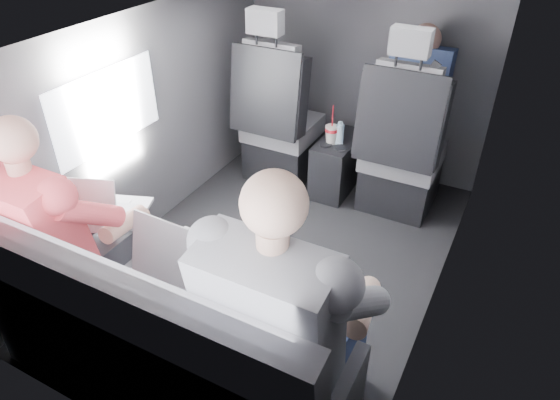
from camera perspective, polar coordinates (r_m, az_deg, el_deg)
The scene contains 20 objects.
floor at distance 3.05m, azimuth -0.01°, elevation -6.48°, with size 2.60×2.60×0.00m, color black.
ceiling at distance 2.41m, azimuth -0.01°, elevation 18.83°, with size 2.60×2.60×0.00m, color #B2B2AD.
panel_left at distance 3.14m, azimuth -14.85°, elevation 8.24°, with size 0.02×2.60×1.35m, color #56565B.
panel_right at distance 2.44m, azimuth 19.03°, elevation -0.38°, with size 0.02×2.60×1.35m, color #56565B.
panel_front at distance 3.76m, azimuth 9.51°, elevation 13.16°, with size 1.80×0.02×1.35m, color #56565B.
panel_back at distance 1.85m, azimuth -19.61°, elevation -13.18°, with size 1.80×0.02×1.35m, color #56565B.
side_window at distance 2.85m, azimuth -19.11°, elevation 9.79°, with size 0.02×0.75×0.42m, color white.
seatbelt at distance 3.04m, azimuth 13.73°, elevation 10.12°, with size 0.05×0.01×0.65m, color black.
front_seat_left at distance 3.64m, azimuth -0.12°, elevation 8.20°, with size 0.52×0.58×1.26m.
front_seat_right at distance 3.36m, azimuth 13.64°, elevation 4.88°, with size 0.52×0.58×1.26m.
center_console at distance 3.60m, azimuth 6.55°, elevation 4.07°, with size 0.24×0.48×0.41m.
rear_bench at distance 2.22m, azimuth -13.40°, elevation -15.94°, with size 1.60×0.57×0.92m.
soda_cup at distance 3.42m, azimuth 5.91°, elevation 7.55°, with size 0.09×0.09×0.27m.
water_bottle at distance 3.41m, azimuth 6.84°, elevation 7.51°, with size 0.06×0.06×0.16m.
laptop_white at distance 2.49m, azimuth -20.02°, elevation -0.95°, with size 0.42×0.44×0.26m.
laptop_silver at distance 2.09m, azimuth -10.02°, elevation -6.50°, with size 0.41×0.36×0.28m.
laptop_black at distance 1.91m, azimuth 1.84°, elevation -10.56°, with size 0.42×0.41×0.26m.
passenger_rear_left at distance 2.37m, azimuth -23.10°, elevation -3.72°, with size 0.51×0.63×1.23m.
passenger_rear_right at distance 1.79m, azimuth 1.02°, elevation -13.37°, with size 0.55×0.66×1.30m.
passenger_front_right at distance 3.45m, azimuth 15.38°, elevation 11.75°, with size 0.38×0.38×0.75m.
Camera 1 is at (1.09, -2.06, 1.97)m, focal length 32.00 mm.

